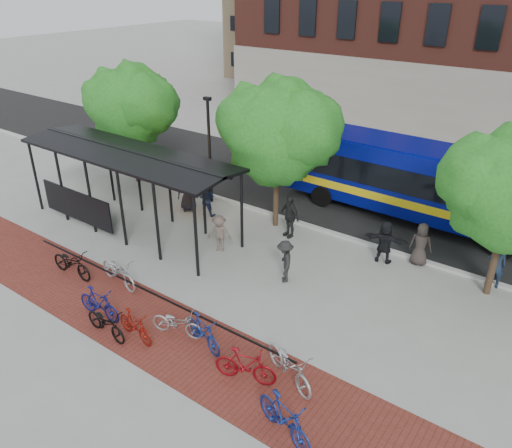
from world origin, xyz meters
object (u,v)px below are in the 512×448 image
Objects in this scene: bike_6 at (177,323)px; pedestrian_5 at (385,242)px; bike_2 at (118,271)px; bike_5 at (135,325)px; bike_7 at (203,332)px; pedestrian_4 at (289,216)px; bus at (420,178)px; bike_11 at (284,418)px; bike_10 at (290,365)px; pedestrian_9 at (285,261)px; tree_b at (280,128)px; bike_3 at (99,303)px; pedestrian_7 at (496,265)px; pedestrian_3 at (219,233)px; lamp_post_left at (210,148)px; tree_a at (131,103)px; pedestrian_6 at (421,244)px; bike_0 at (72,263)px; bike_9 at (245,366)px; pedestrian_2 at (207,198)px; bike_4 at (106,323)px; pedestrian_0 at (188,190)px; bus_shelter at (125,162)px.

pedestrian_5 reaches higher than bike_6.
bike_2 is 3.24m from bike_5.
pedestrian_4 is (-1.73, 7.48, 0.41)m from bike_7.
bike_11 is (1.78, -13.63, -1.38)m from bus.
bike_5 is 0.77× the size of bike_10.
pedestrian_9 is (1.94, 5.40, 0.33)m from bike_5.
pedestrian_5 is 1.07× the size of pedestrian_9.
bike_5 is (0.75, -8.99, -3.97)m from tree_b.
pedestrian_7 is at bearing -49.84° from bike_3.
pedestrian_9 is (3.33, -0.32, 0.04)m from pedestrian_3.
lamp_post_left is at bearing -171.97° from pedestrian_4.
tree_a reaches higher than bike_5.
tree_b reaches higher than pedestrian_6.
pedestrian_5 is at bearing -83.80° from bus.
pedestrian_9 is at bearing 15.43° from bike_7.
bike_0 is 1.03× the size of bike_11.
bike_5 reaches higher than bike_6.
tree_b is 10.37m from bike_9.
bike_6 is at bearing -93.78° from bike_2.
pedestrian_7 is (12.82, 8.38, 0.36)m from bike_0.
pedestrian_9 is at bearing 141.16° from pedestrian_2.
tree_b is at bearing 52.59° from pedestrian_3.
tree_b reaches higher than pedestrian_4.
bike_5 is 0.91× the size of pedestrian_7.
pedestrian_7 is (4.28, -3.82, -1.08)m from bus.
lamp_post_left is 10.51m from pedestrian_6.
bike_6 is 4.93m from bike_11.
tree_b is 10.24m from bike_4.
bike_2 is at bearing 96.72° from bike_7.
pedestrian_3 is 6.48m from pedestrian_5.
bike_5 is 0.93× the size of bike_6.
bike_9 is at bearing -84.08° from pedestrian_0.
bus_shelter is 11.12m from pedestrian_5.
bike_2 is 1.06× the size of pedestrian_0.
bike_7 is 0.85× the size of bike_10.
pedestrian_3 is at bearing -6.89° from bike_3.
bike_5 is at bearing -42.68° from tree_a.
bus_shelter is 5.37× the size of pedestrian_0.
bike_9 is 8.27m from pedestrian_5.
bus is at bearing -26.43° from bike_3.
bike_6 is at bearing 52.05° from pedestrian_6.
bike_0 is at bearing -92.86° from pedestrian_9.
bike_7 is at bearing -56.58° from bike_5.
bike_5 is at bearing -94.63° from bike_3.
bike_9 is 9.91m from pedestrian_7.
bike_5 is (1.76, -0.04, -0.05)m from bike_3.
bike_3 reaches higher than bike_6.
pedestrian_7 is at bearing -34.03° from bike_5.
pedestrian_6 is 2.70m from pedestrian_7.
pedestrian_0 reaches higher than pedestrian_9.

